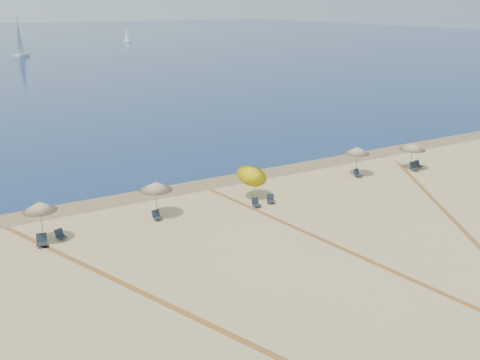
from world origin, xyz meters
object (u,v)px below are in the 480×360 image
object	(u,v)px
umbrella_5	(413,147)
chair_5	(271,199)
chair_8	(418,165)
chair_3	(157,216)
umbrella_3	(253,173)
sailboat_0	(20,45)
chair_4	(256,203)
umbrella_1	(40,206)
umbrella_2	(156,186)
chair_2	(60,235)
chair_6	(358,173)
sailboat_2	(126,36)
chair_1	(42,241)
chair_7	(414,167)
umbrella_4	(357,150)

from	to	relation	value
umbrella_5	chair_5	size ratio (longest dim) A/B	2.92
chair_5	chair_8	size ratio (longest dim) A/B	1.20
chair_3	chair_5	distance (m)	8.21
umbrella_3	sailboat_0	distance (m)	122.25
chair_4	chair_5	world-z (taller)	chair_5
sailboat_0	chair_5	bearing A→B (deg)	-60.14
umbrella_1	umbrella_5	xyz separation A→B (m)	(30.16, -0.49, -0.27)
umbrella_2	chair_2	xyz separation A→B (m)	(-6.44, -0.65, -1.80)
chair_5	chair_6	xyz separation A→B (m)	(9.41, 1.45, 0.02)
umbrella_1	sailboat_2	bearing A→B (deg)	69.96
umbrella_2	chair_5	size ratio (longest dim) A/B	3.11
chair_1	sailboat_0	world-z (taller)	sailboat_0
chair_8	chair_7	bearing A→B (deg)	-159.41
chair_8	umbrella_1	bearing A→B (deg)	177.43
umbrella_4	chair_6	size ratio (longest dim) A/B	3.35
chair_2	sailboat_2	world-z (taller)	sailboat_2
chair_4	sailboat_0	bearing A→B (deg)	90.57
umbrella_5	umbrella_4	bearing A→B (deg)	169.36
umbrella_5	chair_2	world-z (taller)	umbrella_5
chair_2	sailboat_2	size ratio (longest dim) A/B	0.10
chair_8	sailboat_2	xyz separation A→B (m)	(28.50, 163.38, 2.01)
chair_6	umbrella_2	bearing A→B (deg)	169.50
chair_3	sailboat_2	bearing A→B (deg)	64.40
chair_3	chair_8	size ratio (longest dim) A/B	1.05
chair_8	umbrella_3	bearing A→B (deg)	175.63
chair_2	chair_4	size ratio (longest dim) A/B	1.18
umbrella_5	chair_5	distance (m)	15.09
umbrella_3	chair_8	size ratio (longest dim) A/B	4.06
umbrella_2	umbrella_3	bearing A→B (deg)	-1.66
umbrella_4	umbrella_5	bearing A→B (deg)	-10.64
umbrella_2	sailboat_2	world-z (taller)	sailboat_2
umbrella_1	umbrella_2	distance (m)	7.37
umbrella_4	chair_8	bearing A→B (deg)	-11.47
chair_6	chair_7	bearing A→B (deg)	-20.39
umbrella_3	chair_7	distance (m)	15.38
chair_4	sailboat_0	xyz separation A→B (m)	(3.10, 123.96, 2.85)
chair_3	sailboat_2	distance (m)	171.17
chair_1	sailboat_2	bearing A→B (deg)	82.97
umbrella_3	chair_3	xyz separation A→B (m)	(-7.62, -0.48, -1.58)
chair_7	chair_8	world-z (taller)	chair_7
chair_6	sailboat_0	size ratio (longest dim) A/B	0.07
chair_2	chair_8	xyz separation A→B (m)	(29.91, -0.44, 0.01)
chair_2	chair_5	xyz separation A→B (m)	(14.27, -1.20, 0.00)
chair_4	chair_7	bearing A→B (deg)	3.82
sailboat_0	umbrella_1	bearing A→B (deg)	-67.21
chair_1	chair_7	size ratio (longest dim) A/B	1.12
chair_3	chair_5	xyz separation A→B (m)	(8.13, -1.16, 0.00)
umbrella_5	chair_3	distance (m)	23.16
chair_1	chair_7	distance (m)	30.15
umbrella_2	chair_4	size ratio (longest dim) A/B	3.83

